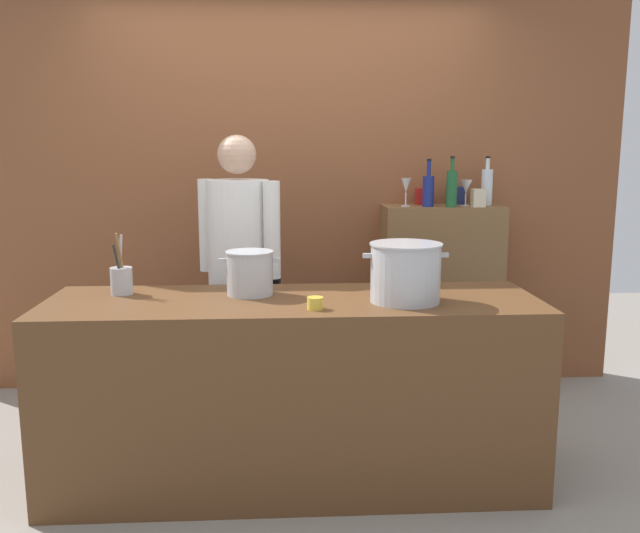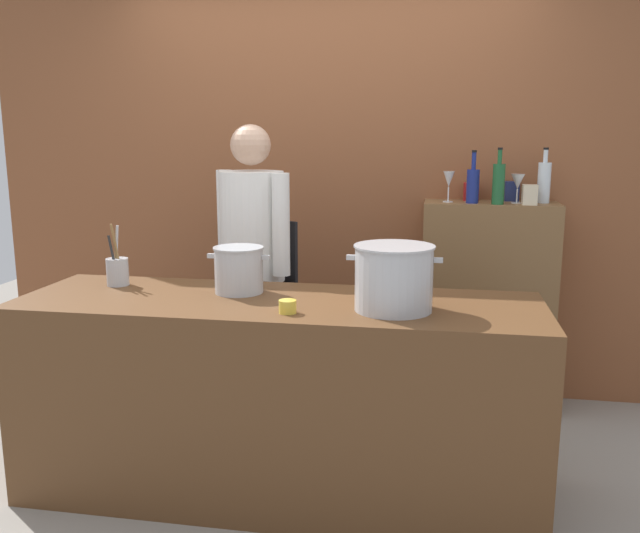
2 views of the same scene
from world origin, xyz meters
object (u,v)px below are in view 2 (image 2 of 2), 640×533
wine_bottle_cobalt (473,185)px  spice_tin_navy (512,191)px  spice_tin_cream (530,195)px  wine_bottle_green (499,183)px  butter_jar (288,307)px  wine_bottle_clear (544,182)px  spice_tin_red (471,192)px  chef (253,257)px  stockpot_small (239,270)px  utensil_crock (117,270)px  wine_glass_short (518,182)px  wine_glass_wide (449,180)px  stockpot_large (394,278)px

wine_bottle_cobalt → spice_tin_navy: 0.29m
spice_tin_navy → spice_tin_cream: (0.07, -0.22, -0.00)m
spice_tin_navy → wine_bottle_cobalt: bearing=-143.4°
wine_bottle_green → spice_tin_navy: bearing=66.2°
butter_jar → spice_tin_navy: 1.84m
wine_bottle_clear → spice_tin_cream: (-0.09, -0.13, -0.07)m
spice_tin_cream → spice_tin_red: spice_tin_cream is taller
chef → wine_bottle_green: (1.29, 0.44, 0.38)m
chef → wine_bottle_clear: bearing=-127.0°
stockpot_small → utensil_crock: utensil_crock is taller
wine_bottle_green → wine_glass_short: 0.13m
utensil_crock → spice_tin_navy: bearing=30.9°
wine_bottle_green → spice_tin_navy: (0.10, 0.22, -0.06)m
stockpot_small → wine_bottle_clear: bearing=36.8°
butter_jar → spice_tin_red: size_ratio=0.68×
stockpot_small → wine_glass_wide: (0.94, 1.06, 0.34)m
wine_bottle_clear → wine_bottle_cobalt: 0.41m
stockpot_small → wine_glass_short: (1.32, 1.05, 0.34)m
spice_tin_cream → chef: bearing=-163.1°
stockpot_small → spice_tin_red: bearing=47.5°
utensil_crock → wine_glass_wide: 1.89m
utensil_crock → spice_tin_navy: 2.26m
stockpot_large → wine_glass_wide: 1.31m
wine_bottle_clear → wine_glass_wide: bearing=-175.4°
utensil_crock → wine_bottle_cobalt: wine_bottle_cobalt is taller
butter_jar → wine_bottle_green: size_ratio=0.23×
stockpot_large → butter_jar: size_ratio=5.42×
wine_bottle_cobalt → stockpot_large: bearing=-106.6°
wine_bottle_green → wine_glass_wide: wine_bottle_green is taller
spice_tin_cream → spice_tin_red: size_ratio=1.06×
wine_bottle_cobalt → wine_glass_wide: bearing=163.5°
spice_tin_navy → spice_tin_red: spice_tin_navy is taller
wine_bottle_green → spice_tin_navy: wine_bottle_green is taller
butter_jar → wine_bottle_green: 1.63m
butter_jar → wine_bottle_green: (0.91, 1.28, 0.42)m
butter_jar → spice_tin_red: (0.78, 1.48, 0.35)m
stockpot_large → wine_glass_wide: (0.23, 1.25, 0.31)m
wine_glass_short → utensil_crock: bearing=-152.5°
wine_bottle_clear → chef: bearing=-159.9°
butter_jar → wine_bottle_clear: 1.88m
wine_glass_wide → wine_glass_short: wine_glass_wide is taller
wine_bottle_green → wine_glass_short: size_ratio=1.89×
butter_jar → spice_tin_cream: (1.08, 1.28, 0.35)m
wine_glass_short → spice_tin_navy: wine_glass_short is taller
utensil_crock → wine_bottle_green: wine_bottle_green is taller
stockpot_large → wine_bottle_green: (0.50, 1.16, 0.31)m
wine_glass_short → spice_tin_red: 0.28m
stockpot_large → wine_bottle_clear: (0.76, 1.29, 0.31)m
stockpot_small → butter_jar: size_ratio=4.06×
chef → wine_bottle_cobalt: 1.30m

